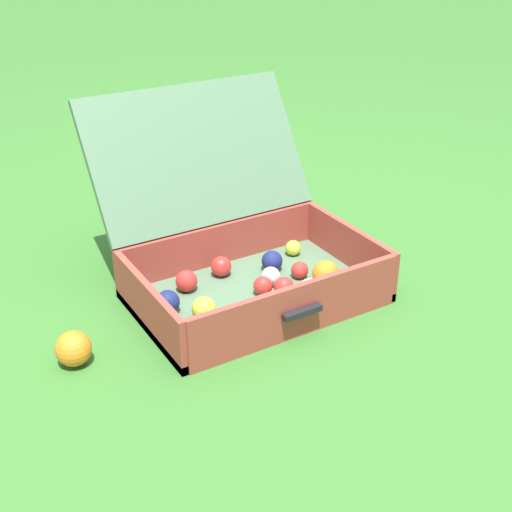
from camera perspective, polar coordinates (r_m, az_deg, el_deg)
name	(u,v)px	position (r m, az deg, el deg)	size (l,w,h in m)	color
ground_plane	(258,298)	(1.91, 0.19, -3.51)	(16.00, 16.00, 0.00)	#336B28
open_suitcase	(240,250)	(1.90, -1.32, 0.48)	(0.65, 0.68, 0.51)	#4C7051
stray_ball_on_grass	(73,349)	(1.69, -14.96, -7.46)	(0.09, 0.09, 0.09)	orange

